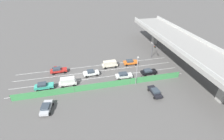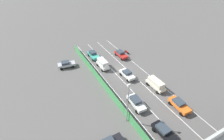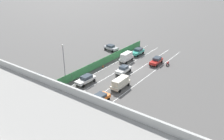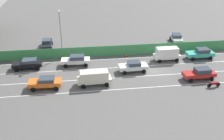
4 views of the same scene
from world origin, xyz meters
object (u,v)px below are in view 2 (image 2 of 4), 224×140
at_px(car_sedan_red, 121,54).
at_px(car_van_cream, 156,84).
at_px(motorcycle, 127,52).
at_px(car_taxi_orange, 179,104).
at_px(street_lamp, 128,100).
at_px(parked_wagon_silver, 66,64).
at_px(car_hatchback_white, 136,102).
at_px(traffic_cone, 105,83).
at_px(car_sedan_white, 127,74).
at_px(car_sedan_black, 164,132).
at_px(car_taxi_teal, 93,55).
at_px(car_van_white, 103,63).

bearing_deg(car_sedan_red, car_van_cream, 88.89).
bearing_deg(motorcycle, car_taxi_orange, 83.13).
bearing_deg(street_lamp, motorcycle, -121.83).
bearing_deg(parked_wagon_silver, car_hatchback_white, 112.16).
distance_m(car_van_cream, motorcycle, 16.44).
bearing_deg(car_van_cream, traffic_cone, -34.20).
height_order(car_sedan_white, street_lamp, street_lamp).
xyz_separation_m(car_van_cream, street_lamp, (10.14, 4.68, 3.66)).
xyz_separation_m(car_sedan_white, car_sedan_black, (3.16, 16.04, -0.02)).
relative_size(car_van_cream, motorcycle, 2.43).
bearing_deg(car_van_cream, car_sedan_white, -61.84).
relative_size(car_taxi_orange, car_taxi_teal, 0.97).
bearing_deg(car_hatchback_white, car_taxi_teal, -89.99).
bearing_deg(parked_wagon_silver, car_taxi_teal, -170.24).
bearing_deg(car_taxi_orange, car_taxi_teal, -74.90).
xyz_separation_m(parked_wagon_silver, street_lamp, (-4.48, 21.72, 3.94)).
bearing_deg(traffic_cone, parked_wagon_silver, -62.76).
distance_m(car_taxi_orange, car_hatchback_white, 7.97).
relative_size(car_taxi_teal, car_sedan_black, 1.01).
xyz_separation_m(car_van_cream, traffic_cone, (8.99, -6.11, -0.86)).
bearing_deg(street_lamp, parked_wagon_silver, -78.34).
bearing_deg(car_sedan_black, car_hatchback_white, -88.19).
bearing_deg(car_van_white, traffic_cone, 69.31).
bearing_deg(car_taxi_orange, traffic_cone, -54.64).
relative_size(parked_wagon_silver, street_lamp, 0.55).
height_order(car_sedan_red, car_taxi_teal, car_taxi_teal).
height_order(car_van_white, car_van_cream, car_van_white).
relative_size(car_sedan_white, traffic_cone, 6.49).
bearing_deg(traffic_cone, car_van_white, -110.69).
bearing_deg(car_van_white, car_sedan_black, 90.30).
bearing_deg(car_sedan_black, traffic_cone, -81.00).
height_order(car_van_white, motorcycle, car_van_white).
relative_size(car_sedan_red, car_van_cream, 0.99).
bearing_deg(street_lamp, car_sedan_white, -122.25).
xyz_separation_m(car_van_white, traffic_cone, (2.41, 6.39, -0.95)).
bearing_deg(car_taxi_teal, car_van_white, 91.17).
bearing_deg(car_taxi_orange, car_van_white, -70.88).
distance_m(car_sedan_red, car_taxi_teal, 7.69).
bearing_deg(car_sedan_red, car_hatchback_white, 68.38).
xyz_separation_m(car_hatchback_white, motorcycle, (-9.51, -18.60, -0.46)).
distance_m(car_sedan_red, parked_wagon_silver, 15.03).
distance_m(parked_wagon_silver, traffic_cone, 12.31).
relative_size(car_van_white, car_van_cream, 0.91).
bearing_deg(traffic_cone, street_lamp, 83.93).
xyz_separation_m(car_hatchback_white, car_sedan_black, (-0.24, 7.47, -0.05)).
distance_m(car_taxi_teal, street_lamp, 23.66).
height_order(motorcycle, parked_wagon_silver, parked_wagon_silver).
relative_size(car_van_cream, traffic_cone, 6.98).
bearing_deg(car_hatchback_white, traffic_cone, -74.93).
distance_m(car_sedan_white, street_lamp, 13.41).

